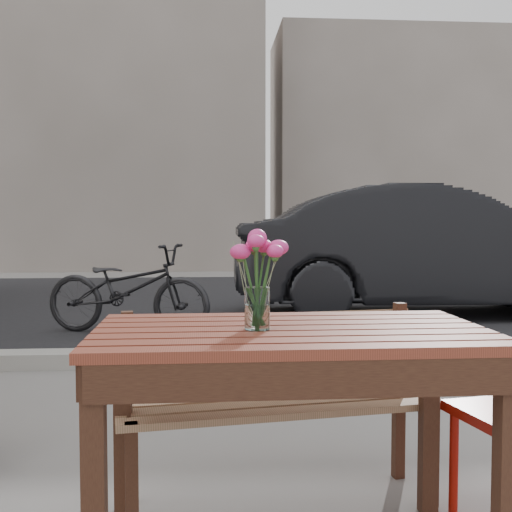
{
  "coord_description": "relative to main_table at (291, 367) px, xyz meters",
  "views": [
    {
      "loc": [
        -0.32,
        -1.96,
        1.11
      ],
      "look_at": [
        -0.16,
        0.09,
        1.0
      ],
      "focal_mm": 45.0,
      "sensor_mm": 36.0,
      "label": 1
    }
  ],
  "objects": [
    {
      "name": "street",
      "position": [
        0.05,
        5.0,
        -0.61
      ],
      "size": [
        30.0,
        8.12,
        0.12
      ],
      "color": "black",
      "rests_on": "ground"
    },
    {
      "name": "backdrop_buildings",
      "position": [
        0.22,
        14.33,
        2.96
      ],
      "size": [
        15.5,
        4.0,
        8.0
      ],
      "color": "gray",
      "rests_on": "ground"
    },
    {
      "name": "main_table",
      "position": [
        0.0,
        0.0,
        0.0
      ],
      "size": [
        1.25,
        0.74,
        0.77
      ],
      "rotation": [
        0.0,
        0.0,
        0.01
      ],
      "color": "maroon",
      "rests_on": "ground"
    },
    {
      "name": "main_bench",
      "position": [
        0.0,
        0.5,
        -0.17
      ],
      "size": [
        1.3,
        0.57,
        0.78
      ],
      "rotation": [
        0.0,
        0.0,
        0.16
      ],
      "color": "olive",
      "rests_on": "ground"
    },
    {
      "name": "main_vase",
      "position": [
        -0.11,
        -0.02,
        0.32
      ],
      "size": [
        0.17,
        0.17,
        0.32
      ],
      "color": "white",
      "rests_on": "main_table"
    },
    {
      "name": "parked_car",
      "position": [
        2.38,
        5.47,
        0.12
      ],
      "size": [
        4.67,
        1.72,
        1.53
      ],
      "primitive_type": "imported",
      "rotation": [
        0.0,
        0.0,
        1.55
      ],
      "color": "black",
      "rests_on": "ground"
    },
    {
      "name": "bicycle",
      "position": [
        -1.05,
        4.39,
        -0.19
      ],
      "size": [
        1.81,
        1.08,
        0.9
      ],
      "primitive_type": "imported",
      "rotation": [
        0.0,
        0.0,
        1.27
      ],
      "color": "black",
      "rests_on": "ground"
    }
  ]
}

